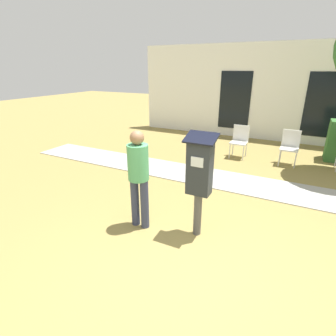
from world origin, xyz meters
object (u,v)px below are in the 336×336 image
Objects in this scene: parking_meter at (199,173)px; person_standing at (138,173)px; outdoor_chair_left at (240,139)px; outdoor_chair_middle at (290,145)px.

parking_meter reaches higher than person_standing.
person_standing is 4.33m from outdoor_chair_left.
outdoor_chair_middle is (1.91, 4.26, -0.40)m from person_standing.
parking_meter is at bearing 41.08° from person_standing.
outdoor_chair_left is at bearing 94.24° from parking_meter.
parking_meter is at bearing -80.64° from outdoor_chair_middle.
parking_meter is 0.93m from person_standing.
person_standing reaches higher than outdoor_chair_left.
person_standing is 1.76× the size of outdoor_chair_middle.
outdoor_chair_left is (0.60, 4.27, -0.40)m from person_standing.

